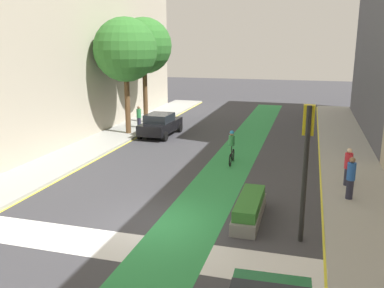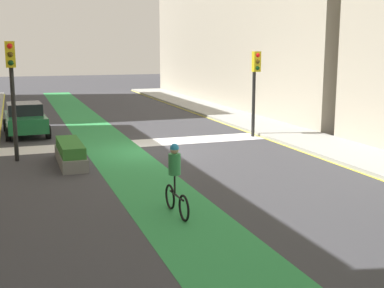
{
  "view_description": "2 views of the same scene",
  "coord_description": "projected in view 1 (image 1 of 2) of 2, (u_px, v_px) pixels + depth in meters",
  "views": [
    {
      "loc": [
        5.2,
        -12.92,
        6.38
      ],
      "look_at": [
        -0.07,
        5.46,
        1.62
      ],
      "focal_mm": 38.51,
      "sensor_mm": 36.0,
      "label": 1
    },
    {
      "loc": [
        5.2,
        20.1,
        4.28
      ],
      "look_at": [
        0.07,
        5.52,
        1.32
      ],
      "focal_mm": 47.56,
      "sensor_mm": 36.0,
      "label": 2
    }
  ],
  "objects": [
    {
      "name": "curb_stripe_right",
      "position": [
        325.0,
        243.0,
        13.38
      ],
      "size": [
        0.16,
        60.0,
        0.01
      ],
      "primitive_type": "cube",
      "color": "yellow",
      "rests_on": "ground_plane"
    },
    {
      "name": "pedestrian_sidewalk_right_a",
      "position": [
        351.0,
        178.0,
        16.59
      ],
      "size": [
        0.34,
        0.34,
        1.76
      ],
      "color": "#262638",
      "rests_on": "sidewalk_right"
    },
    {
      "name": "crosswalk_band",
      "position": [
        130.0,
        247.0,
        13.12
      ],
      "size": [
        12.0,
        1.8,
        0.01
      ],
      "primitive_type": "cube",
      "color": "silver",
      "rests_on": "ground_plane"
    },
    {
      "name": "cyclist_in_lane",
      "position": [
        232.0,
        147.0,
        21.84
      ],
      "size": [
        0.32,
        1.73,
        1.86
      ],
      "color": "black",
      "rests_on": "ground_plane"
    },
    {
      "name": "bike_lane_paint",
      "position": [
        188.0,
        226.0,
        14.62
      ],
      "size": [
        2.4,
        60.0,
        0.01
      ],
      "primitive_type": "cube",
      "color": "#2D8C47",
      "rests_on": "ground_plane"
    },
    {
      "name": "sidewalk_right",
      "position": [
        375.0,
        248.0,
        12.96
      ],
      "size": [
        3.0,
        60.0,
        0.15
      ],
      "primitive_type": "cube",
      "color": "#9E9E99",
      "rests_on": "ground_plane"
    },
    {
      "name": "curb_stripe_left",
      "position": [
        14.0,
        204.0,
        16.59
      ],
      "size": [
        0.16,
        60.0,
        0.01
      ],
      "primitive_type": "cube",
      "color": "yellow",
      "rests_on": "ground_plane"
    },
    {
      "name": "traffic_signal_near_right",
      "position": [
        307.0,
        148.0,
        12.92
      ],
      "size": [
        0.35,
        0.52,
        4.49
      ],
      "color": "black",
      "rests_on": "ground_plane"
    },
    {
      "name": "pedestrian_sidewalk_right_b",
      "position": [
        348.0,
        166.0,
        18.19
      ],
      "size": [
        0.34,
        0.34,
        1.7
      ],
      "color": "#262638",
      "rests_on": "sidewalk_right"
    },
    {
      "name": "car_black_left_far",
      "position": [
        160.0,
        124.0,
        28.55
      ],
      "size": [
        2.12,
        4.25,
        1.57
      ],
      "color": "black",
      "rests_on": "ground_plane"
    },
    {
      "name": "ground_plane",
      "position": [
        153.0,
        222.0,
        14.98
      ],
      "size": [
        120.0,
        120.0,
        0.0
      ],
      "primitive_type": "plane",
      "color": "#38383D"
    },
    {
      "name": "street_tree_near",
      "position": [
        144.0,
        46.0,
        31.55
      ],
      "size": [
        4.26,
        4.26,
        8.06
      ],
      "color": "brown",
      "rests_on": "sidewalk_left"
    },
    {
      "name": "median_planter",
      "position": [
        249.0,
        209.0,
        15.14
      ],
      "size": [
        0.89,
        3.3,
        0.85
      ],
      "color": "slate",
      "rests_on": "ground_plane"
    },
    {
      "name": "pedestrian_sidewalk_left_a",
      "position": [
        139.0,
        117.0,
        30.63
      ],
      "size": [
        0.34,
        0.34,
        1.59
      ],
      "color": "#262638",
      "rests_on": "sidewalk_left"
    },
    {
      "name": "street_tree_far",
      "position": [
        125.0,
        50.0,
        27.55
      ],
      "size": [
        4.29,
        4.29,
        7.86
      ],
      "color": "brown",
      "rests_on": "sidewalk_left"
    }
  ]
}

